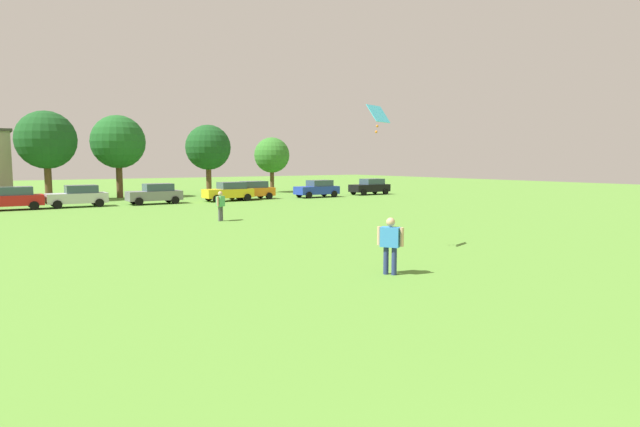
# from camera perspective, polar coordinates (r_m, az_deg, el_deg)

# --- Properties ---
(ground_plane) EXTENTS (160.00, 160.00, 0.00)m
(ground_plane) POSITION_cam_1_polar(r_m,az_deg,el_deg) (30.93, -25.48, -1.34)
(ground_plane) COLOR #568C33
(adult_bystander) EXTENTS (0.59, 0.74, 1.78)m
(adult_bystander) POSITION_cam_1_polar(r_m,az_deg,el_deg) (16.25, 7.72, -2.99)
(adult_bystander) COLOR navy
(adult_bystander) RESTS_ON ground
(bystander_near_trees) EXTENTS (0.66, 0.62, 1.76)m
(bystander_near_trees) POSITION_cam_1_polar(r_m,az_deg,el_deg) (31.21, -10.86, 1.10)
(bystander_near_trees) COLOR #4C4C51
(bystander_near_trees) RESTS_ON ground
(kite) EXTENTS (1.16, 0.81, 1.08)m
(kite) POSITION_cam_1_polar(r_m,az_deg,el_deg) (20.46, 6.40, 10.62)
(kite) COLOR #3FBFE5
(parked_car_red_1) EXTENTS (4.30, 2.02, 1.68)m
(parked_car_red_1) POSITION_cam_1_polar(r_m,az_deg,el_deg) (43.71, -30.76, 1.45)
(parked_car_red_1) COLOR red
(parked_car_red_1) RESTS_ON ground
(parked_car_silver_2) EXTENTS (4.30, 2.02, 1.68)m
(parked_car_silver_2) POSITION_cam_1_polar(r_m,az_deg,el_deg) (44.23, -25.00, 1.76)
(parked_car_silver_2) COLOR silver
(parked_car_silver_2) RESTS_ON ground
(parked_car_gray_3) EXTENTS (4.30, 2.02, 1.68)m
(parked_car_gray_3) POSITION_cam_1_polar(r_m,az_deg,el_deg) (45.03, -17.61, 2.09)
(parked_car_gray_3) COLOR slate
(parked_car_gray_3) RESTS_ON ground
(parked_car_yellow_4) EXTENTS (4.30, 2.02, 1.68)m
(parked_car_yellow_4) POSITION_cam_1_polar(r_m,az_deg,el_deg) (46.88, -9.95, 2.40)
(parked_car_yellow_4) COLOR yellow
(parked_car_yellow_4) RESTS_ON ground
(parked_car_orange_5) EXTENTS (4.30, 2.02, 1.68)m
(parked_car_orange_5) POSITION_cam_1_polar(r_m,az_deg,el_deg) (48.61, -7.53, 2.56)
(parked_car_orange_5) COLOR orange
(parked_car_orange_5) RESTS_ON ground
(parked_car_blue_6) EXTENTS (4.30, 2.02, 1.68)m
(parked_car_blue_6) POSITION_cam_1_polar(r_m,az_deg,el_deg) (50.94, -0.28, 2.75)
(parked_car_blue_6) COLOR #1E38AD
(parked_car_blue_6) RESTS_ON ground
(parked_car_black_7) EXTENTS (4.30, 2.02, 1.68)m
(parked_car_black_7) POSITION_cam_1_polar(r_m,az_deg,el_deg) (55.43, 5.52, 2.97)
(parked_car_black_7) COLOR black
(parked_car_black_7) RESTS_ON ground
(tree_center_left) EXTENTS (5.10, 5.10, 7.95)m
(tree_center_left) POSITION_cam_1_polar(r_m,az_deg,el_deg) (52.04, -27.82, 7.12)
(tree_center_left) COLOR brown
(tree_center_left) RESTS_ON ground
(tree_center_right) EXTENTS (5.09, 5.09, 7.93)m
(tree_center_right) POSITION_cam_1_polar(r_m,az_deg,el_deg) (53.96, -21.27, 7.31)
(tree_center_right) COLOR brown
(tree_center_right) RESTS_ON ground
(tree_right) EXTENTS (4.70, 4.70, 7.32)m
(tree_right) POSITION_cam_1_polar(r_m,az_deg,el_deg) (55.95, -12.16, 7.08)
(tree_right) COLOR brown
(tree_right) RESTS_ON ground
(tree_far_right) EXTENTS (3.99, 3.99, 6.21)m
(tree_far_right) POSITION_cam_1_polar(r_m,az_deg,el_deg) (59.39, -5.30, 6.37)
(tree_far_right) COLOR brown
(tree_far_right) RESTS_ON ground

